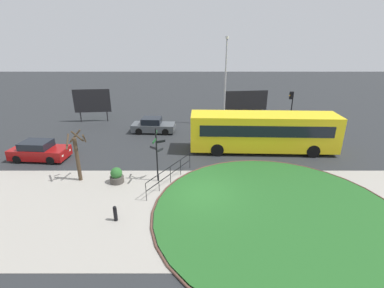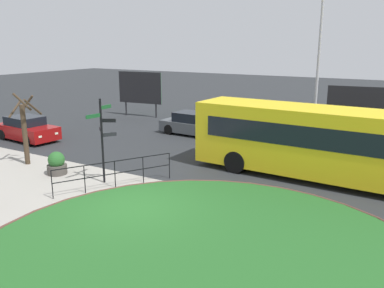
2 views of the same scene
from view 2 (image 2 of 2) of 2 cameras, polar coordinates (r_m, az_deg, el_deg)
ground at (r=14.46m, az=-8.14°, el=-9.20°), size 120.00×120.00×0.00m
sidewalk_paving at (r=13.43m, az=-12.22°, el=-11.24°), size 32.00×8.99×0.02m
grass_island at (r=11.02m, az=1.22°, el=-16.66°), size 12.94×12.94×0.10m
grass_kerb_ring at (r=11.01m, az=1.22°, el=-16.64°), size 13.25×13.25×0.11m
signpost_directional at (r=16.77m, az=-12.56°, el=1.35°), size 1.00×1.34×3.55m
railing_grass_edge at (r=16.39m, az=-10.89°, el=-3.74°), size 2.46×4.26×1.14m
bus_yellow at (r=17.72m, az=18.56°, el=0.20°), size 11.51×2.94×3.06m
car_near_lane at (r=25.64m, az=-0.06°, el=2.79°), size 4.14×1.98×1.44m
car_far_lane at (r=26.07m, az=-22.36°, el=1.97°), size 4.24×2.14×1.44m
lamppost_tall at (r=24.82m, az=17.49°, el=11.06°), size 0.32×0.32×8.69m
billboard_left at (r=32.17m, az=-7.37°, el=7.84°), size 3.80×0.54×3.51m
billboard_right at (r=26.99m, az=23.73°, el=5.03°), size 4.86×0.71×3.12m
planter_near_signpost at (r=18.82m, az=-18.62°, el=-2.74°), size 0.86×0.86×1.04m
street_tree_bare at (r=20.59m, az=-22.60°, el=2.12°), size 1.32×1.31×3.52m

